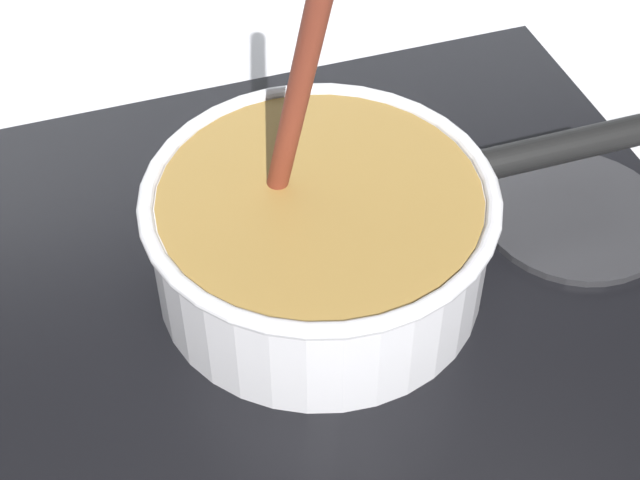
% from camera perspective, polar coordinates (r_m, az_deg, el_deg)
% --- Properties ---
extents(hob_plate, '(0.56, 0.48, 0.01)m').
position_cam_1_polar(hob_plate, '(0.69, 0.00, -2.70)').
color(hob_plate, black).
rests_on(hob_plate, ground).
extents(burner_ring, '(0.20, 0.20, 0.01)m').
position_cam_1_polar(burner_ring, '(0.68, 0.00, -2.14)').
color(burner_ring, '#592D0C').
rests_on(burner_ring, hob_plate).
extents(spare_burner, '(0.14, 0.14, 0.01)m').
position_cam_1_polar(spare_burner, '(0.75, 14.61, 1.45)').
color(spare_burner, '#262628').
rests_on(spare_burner, hob_plate).
extents(cooking_pan, '(0.35, 0.23, 0.32)m').
position_cam_1_polar(cooking_pan, '(0.65, 0.10, 0.40)').
color(cooking_pan, silver).
rests_on(cooking_pan, hob_plate).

